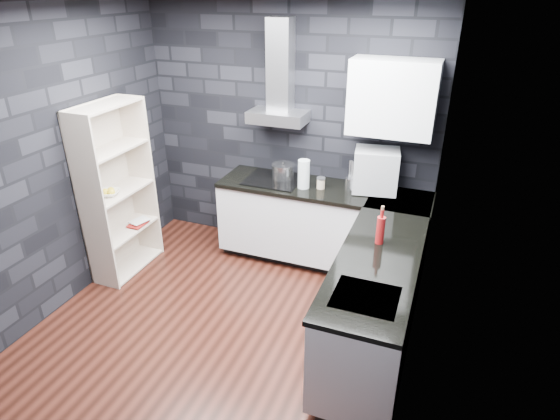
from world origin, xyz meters
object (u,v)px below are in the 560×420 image
Objects in this scene: storage_jar at (321,184)px; appliance_garage at (376,170)px; fruit_bowl at (109,193)px; glass_vase at (304,174)px; red_bottle at (380,230)px; pot at (283,172)px; bookshelf at (118,192)px; utensil_crock at (350,184)px.

storage_jar is 0.24× the size of appliance_garage.
storage_jar is 0.50× the size of fruit_bowl.
glass_vase is 1.28× the size of red_bottle.
fruit_bowl is (-2.43, -1.08, -0.19)m from appliance_garage.
glass_vase reaches higher than fruit_bowl.
appliance_garage is 2.10× the size of fruit_bowl.
storage_jar reaches higher than fruit_bowl.
appliance_garage is at bearing 23.89° from fruit_bowl.
storage_jar is (0.45, -0.10, -0.03)m from pot.
glass_vase is 1.46× the size of fruit_bowl.
bookshelf reaches higher than appliance_garage.
red_bottle reaches higher than fruit_bowl.
fruit_bowl is (0.00, -0.12, 0.04)m from bookshelf.
pot is at bearing 140.32° from red_bottle.
bookshelf is (-1.45, -0.93, -0.08)m from pot.
glass_vase is at bearing 137.37° from red_bottle.
storage_jar is 0.77× the size of utensil_crock.
red_bottle is at bearing -39.68° from pot.
red_bottle is at bearing -49.85° from storage_jar.
appliance_garage is at bearing 34.48° from bookshelf.
appliance_garage is 1.84× the size of red_bottle.
bookshelf is at bearing -155.77° from glass_vase.
glass_vase is 0.69× the size of appliance_garage.
glass_vase is at bearing -166.99° from utensil_crock.
appliance_garage reaches higher than fruit_bowl.
appliance_garage reaches higher than glass_vase.
storage_jar is 0.30m from utensil_crock.
glass_vase reaches higher than storage_jar.
pot is 1.78× the size of utensil_crock.
pot reaches higher than storage_jar.
utensil_crock is 0.07× the size of bookshelf.
fruit_bowl is at bearing -152.44° from glass_vase.
pot is at bearing 176.85° from utensil_crock.
pot is at bearing 167.15° from storage_jar.
utensil_crock is 2.42m from fruit_bowl.
fruit_bowl is at bearing -76.91° from bookshelf.
utensil_crock is at bearing 35.08° from bookshelf.
appliance_garage is at bearing 15.65° from utensil_crock.
utensil_crock reaches higher than storage_jar.
glass_vase is 1.91m from bookshelf.
bookshelf is (-1.73, -0.78, -0.15)m from glass_vase.
bookshelf is (-2.43, -0.95, -0.22)m from appliance_garage.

